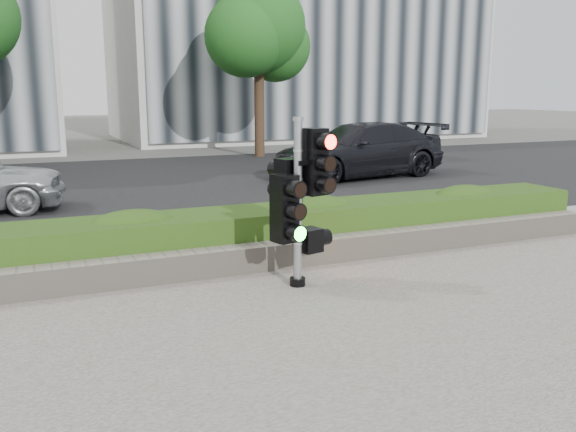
# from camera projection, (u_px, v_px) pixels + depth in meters

# --- Properties ---
(ground) EXTENTS (120.00, 120.00, 0.00)m
(ground) POSITION_uv_depth(u_px,v_px,m) (295.00, 324.00, 6.30)
(ground) COLOR #51514C
(ground) RESTS_ON ground
(road) EXTENTS (60.00, 13.00, 0.02)m
(road) POSITION_uv_depth(u_px,v_px,m) (133.00, 187.00, 15.28)
(road) COLOR black
(road) RESTS_ON ground
(curb) EXTENTS (60.00, 0.25, 0.12)m
(curb) POSITION_uv_depth(u_px,v_px,m) (210.00, 248.00, 9.12)
(curb) COLOR gray
(curb) RESTS_ON ground
(stone_wall) EXTENTS (12.00, 0.32, 0.34)m
(stone_wall) POSITION_uv_depth(u_px,v_px,m) (236.00, 260.00, 7.96)
(stone_wall) COLOR gray
(stone_wall) RESTS_ON sidewalk
(hedge) EXTENTS (12.00, 1.00, 0.68)m
(hedge) POSITION_uv_depth(u_px,v_px,m) (221.00, 236.00, 8.51)
(hedge) COLOR #4D7323
(hedge) RESTS_ON sidewalk
(building_right) EXTENTS (18.00, 10.00, 12.00)m
(building_right) POSITION_uv_depth(u_px,v_px,m) (292.00, 21.00, 31.85)
(building_right) COLOR #B7B7B2
(building_right) RESTS_ON ground
(tree_right) EXTENTS (4.10, 3.58, 6.53)m
(tree_right) POSITION_uv_depth(u_px,v_px,m) (258.00, 30.00, 21.51)
(tree_right) COLOR black
(tree_right) RESTS_ON ground
(traffic_signal) EXTENTS (0.74, 0.62, 2.04)m
(traffic_signal) POSITION_uv_depth(u_px,v_px,m) (298.00, 194.00, 7.26)
(traffic_signal) COLOR black
(traffic_signal) RESTS_ON sidewalk
(car_dark) EXTENTS (5.39, 2.78, 1.49)m
(car_dark) POSITION_uv_depth(u_px,v_px,m) (359.00, 150.00, 16.84)
(car_dark) COLOR black
(car_dark) RESTS_ON road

